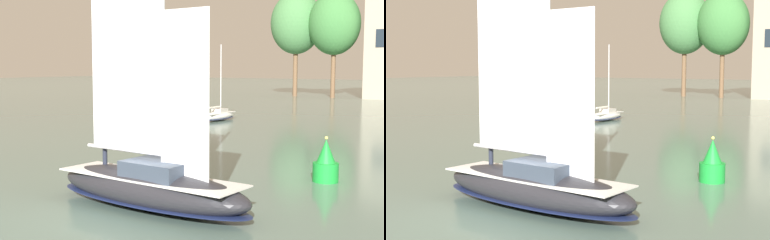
% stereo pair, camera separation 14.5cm
% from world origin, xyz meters
% --- Properties ---
extents(ground_plane, '(400.00, 400.00, 0.00)m').
position_xyz_m(ground_plane, '(0.00, 0.00, 0.00)').
color(ground_plane, slate).
extents(tree_shore_center, '(8.93, 8.93, 18.38)m').
position_xyz_m(tree_shore_center, '(-19.59, 75.38, 12.87)').
color(tree_shore_center, brown).
rests_on(tree_shore_center, ground).
extents(tree_shore_right, '(9.23, 9.23, 19.00)m').
position_xyz_m(tree_shore_right, '(-26.93, 75.92, 13.30)').
color(tree_shore_right, brown).
rests_on(tree_shore_right, ground).
extents(sailboat_main, '(9.53, 3.07, 12.94)m').
position_xyz_m(sailboat_main, '(0.01, 0.00, 1.03)').
color(sailboat_main, '#232328').
rests_on(sailboat_main, ground).
extents(sailboat_moored_mid_channel, '(1.70, 5.68, 7.79)m').
position_xyz_m(sailboat_moored_mid_channel, '(-15.64, 30.67, 0.53)').
color(sailboat_moored_mid_channel, white).
rests_on(sailboat_moored_mid_channel, ground).
extents(channel_buoy, '(1.24, 1.24, 2.23)m').
position_xyz_m(channel_buoy, '(4.01, 8.65, 0.89)').
color(channel_buoy, green).
rests_on(channel_buoy, ground).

